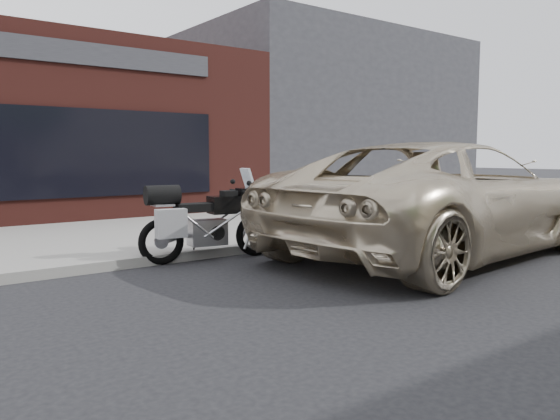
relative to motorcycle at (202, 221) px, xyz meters
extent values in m
plane|color=black|center=(-0.01, -3.90, -0.63)|extent=(120.00, 120.00, 0.00)
cube|color=gray|center=(-0.01, 3.10, -0.55)|extent=(44.00, 6.00, 0.15)
cube|color=#2B2A30|center=(9.99, 10.10, 2.37)|extent=(10.00, 10.00, 6.00)
torus|color=black|center=(-0.63, 0.12, -0.28)|extent=(0.72, 0.22, 0.71)
torus|color=black|center=(0.94, -0.11, -0.28)|extent=(0.72, 0.22, 0.71)
cube|color=#B7B7BC|center=(0.10, 0.01, -0.18)|extent=(0.62, 0.40, 0.40)
cube|color=black|center=(0.42, -0.04, 0.24)|extent=(0.57, 0.41, 0.27)
cube|color=black|center=(-0.11, 0.04, 0.22)|extent=(0.62, 0.38, 0.13)
cube|color=black|center=(-0.47, 0.09, 0.14)|extent=(0.35, 0.28, 0.15)
cube|color=black|center=(0.73, -0.08, 0.38)|extent=(0.23, 0.28, 0.23)
cube|color=silver|center=(0.80, -0.09, 0.64)|extent=(0.20, 0.34, 0.35)
cylinder|color=black|center=(0.66, -0.07, 0.45)|extent=(0.14, 0.74, 0.03)
cube|color=#B7B7BC|center=(-0.60, 0.11, 0.28)|extent=(0.34, 0.36, 0.03)
cube|color=gray|center=(-0.60, -0.17, 0.03)|extent=(0.47, 0.25, 0.42)
cylinder|color=black|center=(-0.60, 0.11, 0.43)|extent=(0.54, 0.37, 0.30)
cylinder|color=#B7B7BC|center=(-0.29, 0.24, -0.26)|extent=(0.59, 0.17, 0.20)
imported|color=beige|center=(3.49, -1.90, 0.30)|extent=(6.95, 3.70, 1.86)
camera|label=1|loc=(-4.07, -7.47, 1.03)|focal=35.00mm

